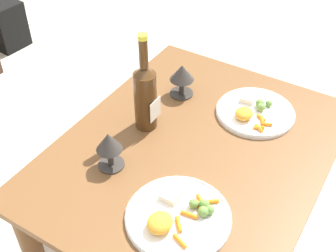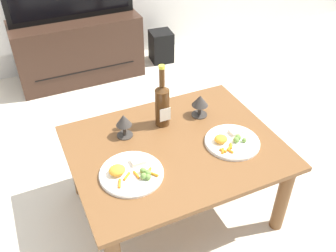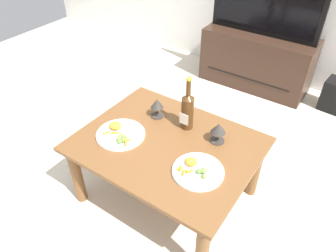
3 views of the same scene
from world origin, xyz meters
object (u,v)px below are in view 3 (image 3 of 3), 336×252
at_px(wine_bottle, 188,109).
at_px(tv_screen, 267,4).
at_px(floor_speaker, 334,95).
at_px(dinner_plate_left, 120,133).
at_px(goblet_left, 157,105).
at_px(dinner_plate_right, 198,170).
at_px(goblet_right, 218,129).
at_px(tv_stand, 256,60).
at_px(dining_table, 167,153).

bearing_deg(wine_bottle, tv_screen, 94.53).
bearing_deg(tv_screen, floor_speaker, -0.17).
distance_m(wine_bottle, dinner_plate_left, 0.43).
xyz_separation_m(tv_screen, goblet_left, (-0.10, -1.52, -0.25)).
height_order(dinner_plate_left, dinner_plate_right, dinner_plate_left).
bearing_deg(dinner_plate_left, goblet_right, 29.14).
bearing_deg(tv_stand, goblet_right, -77.45).
distance_m(tv_stand, tv_screen, 0.55).
bearing_deg(dinner_plate_right, floor_speaker, 77.51).
height_order(tv_screen, dinner_plate_left, tv_screen).
relative_size(tv_stand, wine_bottle, 2.96).
relative_size(tv_screen, goblet_left, 7.70).
distance_m(tv_screen, goblet_right, 1.58).
bearing_deg(goblet_left, dining_table, -41.97).
bearing_deg(goblet_left, tv_screen, 86.23).
bearing_deg(tv_stand, dinner_plate_right, -78.38).
height_order(floor_speaker, dinner_plate_right, dinner_plate_right).
bearing_deg(tv_screen, wine_bottle, -85.47).
distance_m(floor_speaker, dinner_plate_left, 2.06).
xyz_separation_m(goblet_left, goblet_right, (0.44, -0.00, -0.00)).
bearing_deg(dining_table, tv_stand, 93.44).
relative_size(tv_stand, floor_speaker, 3.63).
relative_size(dining_table, tv_stand, 1.00).
bearing_deg(tv_screen, goblet_right, -77.43).
distance_m(tv_screen, dinner_plate_left, 1.84).
bearing_deg(dinner_plate_left, dining_table, 20.40).
height_order(goblet_right, dinner_plate_right, goblet_right).
xyz_separation_m(goblet_right, dinner_plate_left, (-0.51, -0.28, -0.07)).
relative_size(goblet_right, dinner_plate_right, 0.46).
distance_m(goblet_left, goblet_right, 0.44).
relative_size(tv_screen, floor_speaker, 3.52).
xyz_separation_m(tv_screen, dinner_plate_left, (-0.17, -1.81, -0.33)).
bearing_deg(dining_table, goblet_left, 138.03).
height_order(floor_speaker, dinner_plate_left, dinner_plate_left).
height_order(wine_bottle, dinner_plate_right, wine_bottle).
xyz_separation_m(tv_screen, floor_speaker, (0.77, -0.00, -0.67)).
distance_m(wine_bottle, goblet_right, 0.22).
distance_m(dining_table, wine_bottle, 0.29).
distance_m(wine_bottle, goblet_left, 0.22).
relative_size(tv_screen, goblet_right, 7.90).
height_order(tv_screen, dinner_plate_right, tv_screen).
bearing_deg(dining_table, wine_bottle, 85.09).
relative_size(goblet_right, dinner_plate_left, 0.43).
bearing_deg(tv_stand, dining_table, -86.56).
bearing_deg(dinner_plate_right, goblet_right, 96.54).
bearing_deg(goblet_right, dinner_plate_right, -83.46).
distance_m(tv_screen, goblet_left, 1.55).
xyz_separation_m(wine_bottle, dinner_plate_right, (0.25, -0.30, -0.12)).
height_order(dining_table, floor_speaker, dining_table).
bearing_deg(goblet_left, goblet_right, -0.00).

